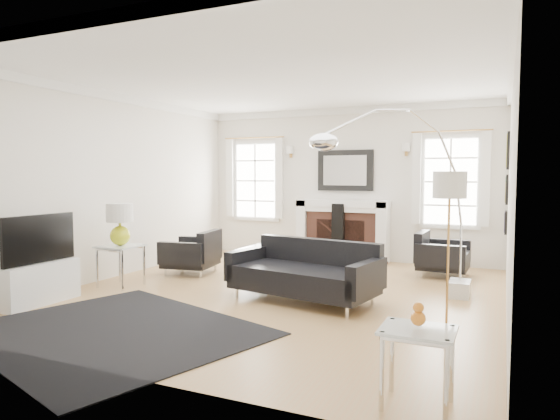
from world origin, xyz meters
The scene contains 25 objects.
floor centered at (0.00, 0.00, 0.00)m, with size 6.00×6.00×0.00m, color #AC7D48.
back_wall centered at (0.00, 3.00, 1.40)m, with size 5.50×0.04×2.80m, color silver.
front_wall centered at (0.00, -3.00, 1.40)m, with size 5.50×0.04×2.80m, color silver.
left_wall centered at (-2.75, 0.00, 1.40)m, with size 0.04×6.00×2.80m, color silver.
right_wall centered at (2.75, 0.00, 1.40)m, with size 0.04×6.00×2.80m, color silver.
ceiling centered at (0.00, 0.00, 2.80)m, with size 5.50×6.00×0.02m, color white.
crown_molding centered at (0.00, 0.00, 2.74)m, with size 5.50×6.00×0.12m, color white.
fireplace centered at (0.00, 2.79, 0.54)m, with size 1.70×0.69×1.11m.
mantel_mirror centered at (0.00, 2.95, 1.65)m, with size 1.05×0.07×0.75m.
window_left centered at (-1.85, 2.95, 1.46)m, with size 1.24×0.15×1.62m.
window_right centered at (1.85, 2.95, 1.46)m, with size 1.24×0.15×1.62m.
gallery_wall centered at (2.72, 1.30, 1.53)m, with size 0.04×1.73×1.29m.
tv_unit centered at (-2.44, -1.70, 0.33)m, with size 0.35×1.00×1.09m.
area_rug centered at (-0.84, -2.17, 0.01)m, with size 2.75×2.29×0.01m, color black.
sofa centered at (0.45, -0.18, 0.33)m, with size 1.99×1.18×0.61m.
armchair_left centered at (-1.79, 0.66, 0.32)m, with size 0.88×0.95×0.57m.
armchair_right centered at (1.80, 2.06, 0.31)m, with size 0.78×0.86×0.56m.
coffee_table centered at (-0.42, 0.86, 0.43)m, with size 1.03×1.03×0.46m.
side_table_left centered at (-2.20, -0.54, 0.47)m, with size 0.53×0.53×0.58m.
nesting_table centered at (2.19, -2.57, 0.42)m, with size 0.49×0.41×0.54m.
gourd_lamp centered at (-2.20, -0.54, 0.92)m, with size 0.37×0.37×0.59m.
orange_vase centered at (2.19, -2.57, 0.63)m, with size 0.10×0.10×0.16m.
arc_floor_lamp centered at (1.48, 0.18, 1.33)m, with size 1.73×1.61×2.46m.
stick_floor_lamp centered at (2.20, -0.78, 1.39)m, with size 0.32×0.32×1.60m.
speaker_tower centered at (-0.02, 2.65, 0.53)m, with size 0.21×0.21×1.05m, color black.
Camera 1 is at (2.70, -5.94, 1.56)m, focal length 32.00 mm.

